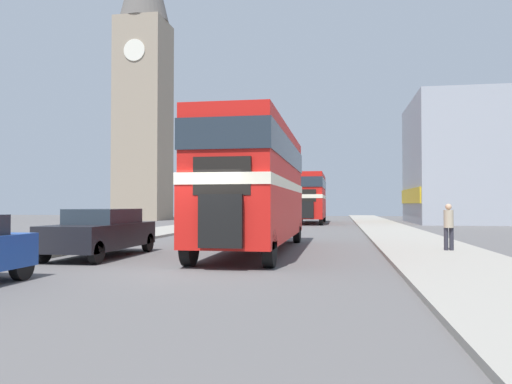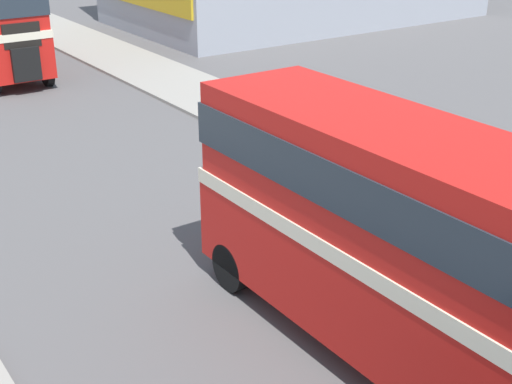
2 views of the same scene
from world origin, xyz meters
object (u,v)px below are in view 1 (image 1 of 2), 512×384
at_px(bus_distant, 310,195).
at_px(pedestrian_walking, 449,224).
at_px(car_parked_mid, 102,232).
at_px(church_tower, 144,66).
at_px(double_decker_bus, 256,179).

bearing_deg(bus_distant, pedestrian_walking, -77.01).
distance_m(bus_distant, car_parked_mid, 29.33).
xyz_separation_m(pedestrian_walking, church_tower, (-23.98, 32.61, 15.35)).
bearing_deg(pedestrian_walking, car_parked_mid, -166.22).
distance_m(car_parked_mid, pedestrian_walking, 11.25).
height_order(double_decker_bus, bus_distant, double_decker_bus).
bearing_deg(bus_distant, church_tower, 160.32).
relative_size(car_parked_mid, church_tower, 0.14).
bearing_deg(car_parked_mid, double_decker_bus, 28.89).
xyz_separation_m(bus_distant, pedestrian_walking, (6.04, -26.19, -1.51)).
relative_size(double_decker_bus, bus_distant, 1.03).
bearing_deg(double_decker_bus, bus_distant, 89.16).
relative_size(double_decker_bus, pedestrian_walking, 6.88).
xyz_separation_m(double_decker_bus, bus_distant, (0.39, 26.39, -0.01)).
relative_size(double_decker_bus, church_tower, 0.33).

